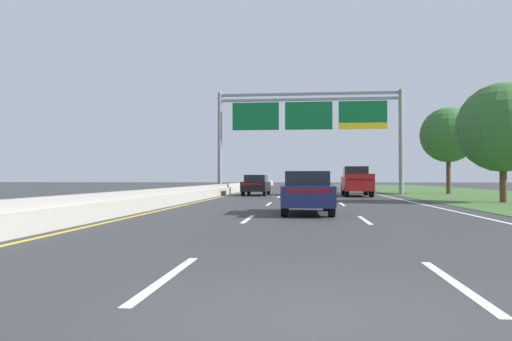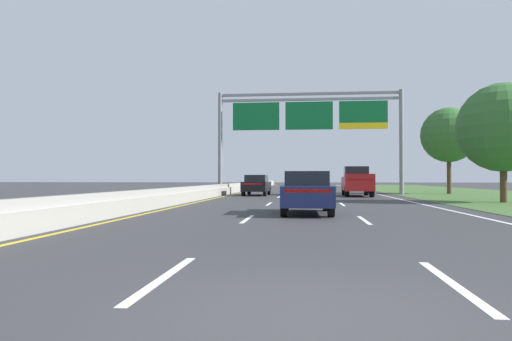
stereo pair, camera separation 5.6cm
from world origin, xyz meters
TOP-DOWN VIEW (x-y plane):
  - ground_plane at (0.00, 35.00)m, footprint 220.00×220.00m
  - lane_striping at (0.00, 34.54)m, footprint 11.96×106.00m
  - grass_verge_right at (13.95, 35.00)m, footprint 14.00×110.00m
  - median_barrier_concrete at (-6.60, 35.00)m, footprint 0.60×110.00m
  - overhead_sign_gantry at (0.30, 33.96)m, footprint 15.06×0.42m
  - pickup_truck_red at (3.78, 30.73)m, footprint 2.12×5.44m
  - car_navy_centre_lane_sedan at (0.05, 13.03)m, footprint 1.90×4.43m
  - car_black_left_lane_sedan at (-3.73, 31.45)m, footprint 1.93×4.44m
  - car_grey_centre_lane_sedan at (0.22, 32.92)m, footprint 1.95×4.45m
  - roadside_tree_near at (10.61, 21.99)m, footprint 4.80×4.80m
  - roadside_tree_mid at (11.98, 36.34)m, footprint 4.60×4.60m

SIDE VIEW (x-z plane):
  - ground_plane at x=0.00m, z-range 0.00..0.00m
  - lane_striping at x=0.00m, z-range 0.00..0.01m
  - grass_verge_right at x=13.95m, z-range 0.00..0.02m
  - median_barrier_concrete at x=-6.60m, z-range -0.07..0.78m
  - car_navy_centre_lane_sedan at x=0.05m, z-range 0.03..1.60m
  - car_black_left_lane_sedan at x=-3.73m, z-range 0.03..1.60m
  - car_grey_centre_lane_sedan at x=0.22m, z-range 0.03..1.60m
  - pickup_truck_red at x=3.78m, z-range -0.03..2.17m
  - roadside_tree_near at x=10.61m, z-range 0.82..7.28m
  - roadside_tree_mid at x=11.98m, z-range 1.31..8.57m
  - overhead_sign_gantry at x=0.30m, z-range 1.81..10.24m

